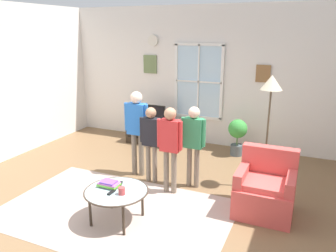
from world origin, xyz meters
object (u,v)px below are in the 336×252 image
Objects in this scene: floor_lamp at (271,94)px; cup at (122,191)px; tv_stand at (153,133)px; person_black_shirt at (151,136)px; book_stack at (109,184)px; person_green_shirt at (194,138)px; armchair at (265,190)px; coffee_table at (116,192)px; remote_near_books at (120,184)px; person_red_shirt at (170,141)px; television at (153,114)px; remote_near_cup at (111,192)px; person_blue_shirt at (137,124)px; potted_plant_by_window at (238,133)px.

cup is at bearing -128.72° from floor_lamp.
tv_stand is 0.93× the size of person_black_shirt.
person_green_shirt reaches higher than book_stack.
armchair is 1.04× the size of coffee_table.
person_black_shirt reaches higher than remote_near_books.
person_red_shirt reaches higher than coffee_table.
person_green_shirt is 0.42m from person_red_shirt.
cup is at bearing -99.86° from person_red_shirt.
television is 1.93m from person_black_shirt.
book_stack is 0.21× the size of person_red_shirt.
book_stack is 0.29m from cup.
television reaches higher than cup.
person_red_shirt reaches higher than person_black_shirt.
person_red_shirt is at bearing 80.14° from cup.
television is at bearing 106.70° from remote_near_cup.
tv_stand is at bearing 105.17° from book_stack.
person_green_shirt is 0.69m from person_black_shirt.
tv_stand is 2.99m from remote_near_books.
armchair is 0.65× the size of person_red_shirt.
person_green_shirt reaches higher than tv_stand.
coffee_table is 1.57m from person_blue_shirt.
tv_stand is at bearing 106.69° from remote_near_cup.
coffee_table is at bearing -72.55° from television.
person_blue_shirt is at bearing 106.54° from remote_near_cup.
coffee_table is at bearing -106.51° from potted_plant_by_window.
person_green_shirt reaches higher than remote_near_cup.
coffee_table is 0.10m from remote_near_cup.
cup is at bearing -146.19° from armchair.
person_black_shirt is 2.08m from potted_plant_by_window.
book_stack reaches higher than remote_near_cup.
person_green_shirt is 0.90× the size of person_blue_shirt.
tv_stand reaches higher than coffee_table.
book_stack is at bearing -132.53° from remote_near_books.
person_red_shirt reaches higher than armchair.
person_blue_shirt is (-0.42, 1.25, 0.47)m from remote_near_books.
tv_stand is 4.27× the size of book_stack.
person_green_shirt reaches higher than potted_plant_by_window.
remote_near_cup is (0.93, -3.09, -0.24)m from television.
person_black_shirt is at bearing 88.87° from book_stack.
book_stack is (0.80, -2.95, 0.24)m from tv_stand.
floor_lamp is at bearing 48.11° from coffee_table.
armchair is 3.15× the size of book_stack.
potted_plant_by_window is (0.59, 2.01, -0.38)m from person_red_shirt.
tv_stand is at bearing 132.49° from person_green_shirt.
remote_near_cup is 0.10× the size of person_blue_shirt.
coffee_table is (0.94, -3.00, 0.18)m from tv_stand.
cup is (0.12, -0.06, 0.07)m from coffee_table.
tv_stand reaches higher than remote_near_books.
person_black_shirt is (-1.85, 0.24, 0.47)m from armchair.
television is 2.99m from remote_near_books.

